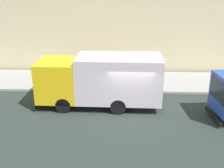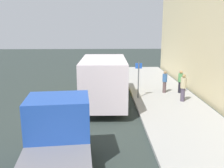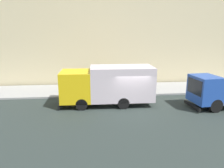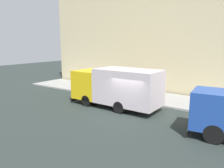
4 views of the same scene
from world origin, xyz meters
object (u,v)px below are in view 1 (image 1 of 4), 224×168
object	(u,v)px
pedestrian_walking	(83,63)
street_sign_post	(93,68)
large_utility_truck	(101,79)
pedestrian_standing	(109,64)
pedestrian_third	(80,68)

from	to	relation	value
pedestrian_walking	street_sign_post	world-z (taller)	street_sign_post
large_utility_truck	pedestrian_standing	distance (m)	5.06
large_utility_truck	pedestrian_walking	size ratio (longest dim) A/B	4.44
large_utility_truck	pedestrian_third	world-z (taller)	large_utility_truck
pedestrian_walking	pedestrian_third	bearing A→B (deg)	-97.47
pedestrian_third	street_sign_post	distance (m)	2.48
pedestrian_walking	pedestrian_third	world-z (taller)	pedestrian_walking
street_sign_post	pedestrian_walking	bearing A→B (deg)	19.82
pedestrian_standing	pedestrian_walking	bearing A→B (deg)	128.79
pedestrian_standing	street_sign_post	world-z (taller)	street_sign_post
pedestrian_third	street_sign_post	world-z (taller)	street_sign_post
large_utility_truck	pedestrian_standing	size ratio (longest dim) A/B	4.09
pedestrian_third	pedestrian_walking	bearing A→B (deg)	-99.29
pedestrian_standing	street_sign_post	xyz separation A→B (m)	(-2.74, 0.90, 0.50)
pedestrian_walking	street_sign_post	distance (m)	3.44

